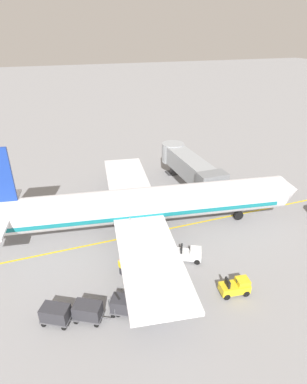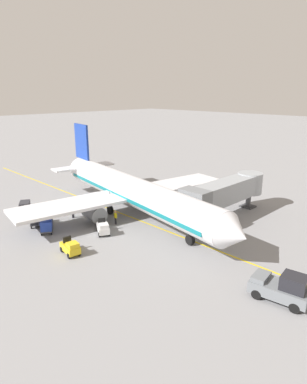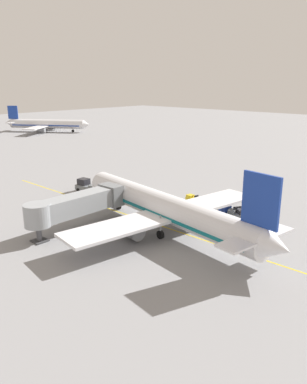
{
  "view_description": "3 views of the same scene",
  "coord_description": "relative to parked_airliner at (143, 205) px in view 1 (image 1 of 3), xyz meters",
  "views": [
    {
      "loc": [
        27.6,
        -8.54,
        20.08
      ],
      "look_at": [
        -2.06,
        2.21,
        3.9
      ],
      "focal_mm": 29.5,
      "sensor_mm": 36.0,
      "label": 1
    },
    {
      "loc": [
        26.73,
        32.46,
        15.62
      ],
      "look_at": [
        -1.86,
        3.56,
        3.48
      ],
      "focal_mm": 31.68,
      "sensor_mm": 36.0,
      "label": 2
    },
    {
      "loc": [
        -37.24,
        -30.78,
        19.34
      ],
      "look_at": [
        1.48,
        4.85,
        4.07
      ],
      "focal_mm": 35.63,
      "sensor_mm": 36.0,
      "label": 3
    }
  ],
  "objects": [
    {
      "name": "baggage_cart_third_in_train",
      "position": [
        10.44,
        -7.91,
        -2.24
      ],
      "size": [
        2.23,
        2.85,
        1.58
      ],
      "color": "#4C4C51",
      "rests_on": "ground"
    },
    {
      "name": "baggage_cart_front",
      "position": [
        10.98,
        -2.29,
        -2.24
      ],
      "size": [
        2.23,
        2.85,
        1.58
      ],
      "color": "#4C4C51",
      "rests_on": "ground"
    },
    {
      "name": "gate_lead_in_line",
      "position": [
        0.85,
        -0.53,
        -3.18
      ],
      "size": [
        0.24,
        80.0,
        0.01
      ],
      "primitive_type": "cube",
      "color": "gold",
      "rests_on": "ground"
    },
    {
      "name": "baggage_cart_tail_end",
      "position": [
        9.87,
        -10.26,
        -2.24
      ],
      "size": [
        2.23,
        2.85,
        1.58
      ],
      "color": "#4C4C51",
      "rests_on": "ground"
    },
    {
      "name": "ground_plane",
      "position": [
        0.85,
        -0.53,
        -3.19
      ],
      "size": [
        400.0,
        400.0,
        0.0
      ],
      "primitive_type": "plane",
      "color": "gray"
    },
    {
      "name": "jet_bridge",
      "position": [
        -7.73,
        9.28,
        0.27
      ],
      "size": [
        14.73,
        3.5,
        4.98
      ],
      "color": "#93999E",
      "rests_on": "ground"
    },
    {
      "name": "baggage_tug_spare",
      "position": [
        11.9,
        4.34,
        -2.47
      ],
      "size": [
        1.58,
        2.64,
        1.62
      ],
      "color": "gold",
      "rests_on": "ground"
    },
    {
      "name": "parked_airliner",
      "position": [
        0.0,
        0.0,
        0.0
      ],
      "size": [
        30.44,
        37.28,
        10.63
      ],
      "color": "silver",
      "rests_on": "ground"
    },
    {
      "name": "baggage_tug_lead",
      "position": [
        10.2,
        -4.77,
        -2.47
      ],
      "size": [
        1.72,
        2.69,
        1.62
      ],
      "color": "slate",
      "rests_on": "ground"
    },
    {
      "name": "baggage_cart_second_in_train",
      "position": [
        10.83,
        -5.08,
        -2.24
      ],
      "size": [
        2.23,
        2.85,
        1.58
      ],
      "color": "#4C4C51",
      "rests_on": "ground"
    },
    {
      "name": "baggage_tug_trailing",
      "position": [
        6.59,
        2.57,
        -2.47
      ],
      "size": [
        2.23,
        2.77,
        1.62
      ],
      "color": "silver",
      "rests_on": "ground"
    },
    {
      "name": "ground_crew_wing_walker",
      "position": [
        6.28,
        -4.25,
        -2.23
      ],
      "size": [
        0.72,
        0.33,
        1.69
      ],
      "color": "#232328",
      "rests_on": "ground"
    },
    {
      "name": "ground_crew_loader",
      "position": [
        3.75,
        1.26,
        -2.23
      ],
      "size": [
        0.3,
        0.73,
        1.69
      ],
      "color": "#232328",
      "rests_on": "ground"
    }
  ]
}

